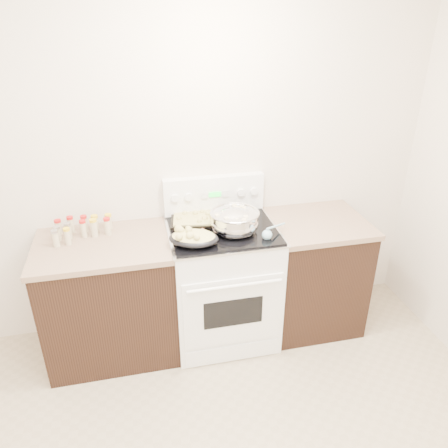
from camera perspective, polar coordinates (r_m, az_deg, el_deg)
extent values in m
cube|color=beige|center=(3.22, -7.77, 8.14)|extent=(4.00, 0.05, 2.70)
cube|color=black|center=(3.32, -14.56, -9.65)|extent=(0.90, 0.64, 0.88)
cube|color=brown|center=(3.08, -15.52, -2.71)|extent=(0.93, 0.67, 0.04)
cube|color=black|center=(3.57, 11.37, -6.46)|extent=(0.70, 0.64, 0.88)
cube|color=brown|center=(3.34, 12.06, 0.16)|extent=(0.73, 0.67, 0.04)
cube|color=white|center=(3.35, -0.19, -7.91)|extent=(0.76, 0.66, 0.92)
cube|color=white|center=(3.09, 1.20, -11.44)|extent=(0.70, 0.01, 0.55)
cube|color=black|center=(3.08, 1.23, -11.52)|extent=(0.42, 0.01, 0.22)
cylinder|color=white|center=(2.91, 1.43, -8.11)|extent=(0.65, 0.02, 0.02)
cube|color=white|center=(3.33, 1.12, -16.50)|extent=(0.70, 0.01, 0.14)
cube|color=silver|center=(3.11, -0.20, -0.82)|extent=(0.78, 0.68, 0.01)
cube|color=black|center=(3.10, -0.20, -0.62)|extent=(0.74, 0.64, 0.01)
cube|color=white|center=(3.30, -1.33, 3.93)|extent=(0.76, 0.07, 0.28)
cylinder|color=white|center=(3.21, -6.42, 3.36)|extent=(0.06, 0.02, 0.06)
cylinder|color=white|center=(3.22, -4.65, 3.53)|extent=(0.06, 0.02, 0.06)
cylinder|color=white|center=(3.29, 2.25, 4.14)|extent=(0.06, 0.02, 0.06)
cylinder|color=white|center=(3.32, 3.93, 4.28)|extent=(0.06, 0.02, 0.06)
cube|color=#19E533|center=(3.26, -1.18, 3.87)|extent=(0.09, 0.00, 0.04)
cube|color=silver|center=(3.24, -2.56, 3.74)|extent=(0.05, 0.00, 0.05)
cube|color=silver|center=(3.27, 0.20, 3.99)|extent=(0.05, 0.00, 0.05)
ellipsoid|color=silver|center=(3.02, 1.40, 0.11)|extent=(0.35, 0.35, 0.20)
cylinder|color=silver|center=(3.05, 1.39, -0.91)|extent=(0.18, 0.18, 0.01)
torus|color=silver|center=(2.98, 1.42, 1.49)|extent=(0.34, 0.34, 0.02)
cylinder|color=silver|center=(3.01, 1.40, 0.48)|extent=(0.32, 0.32, 0.11)
cylinder|color=olive|center=(2.99, 1.41, 1.28)|extent=(0.30, 0.30, 0.00)
cube|color=beige|center=(3.02, 2.52, 1.72)|extent=(0.03, 0.03, 0.02)
cube|color=beige|center=(2.94, 0.85, 0.97)|extent=(0.04, 0.04, 0.03)
cube|color=beige|center=(3.05, 1.77, 1.99)|extent=(0.04, 0.04, 0.03)
cube|color=beige|center=(2.95, -0.91, 1.07)|extent=(0.03, 0.03, 0.02)
cube|color=beige|center=(3.01, 2.55, 1.54)|extent=(0.04, 0.04, 0.03)
cube|color=beige|center=(2.99, -0.03, 1.44)|extent=(0.03, 0.03, 0.03)
cube|color=beige|center=(2.93, 1.46, 0.89)|extent=(0.03, 0.03, 0.02)
cube|color=beige|center=(3.09, 1.36, 2.32)|extent=(0.03, 0.03, 0.03)
cube|color=beige|center=(2.90, 1.68, 0.59)|extent=(0.02, 0.02, 0.02)
cube|color=beige|center=(2.98, 0.28, 1.33)|extent=(0.04, 0.04, 0.03)
cube|color=beige|center=(2.97, 2.50, 1.19)|extent=(0.04, 0.04, 0.02)
cube|color=beige|center=(2.93, 2.85, 0.85)|extent=(0.03, 0.03, 0.02)
cube|color=beige|center=(2.91, 0.33, 0.64)|extent=(0.03, 0.03, 0.02)
cube|color=beige|center=(2.89, 2.61, 0.45)|extent=(0.03, 0.03, 0.02)
cube|color=beige|center=(3.07, 2.67, 2.12)|extent=(0.02, 0.02, 0.02)
cube|color=beige|center=(3.08, 2.32, 2.16)|extent=(0.04, 0.04, 0.03)
ellipsoid|color=black|center=(2.88, -3.98, -1.89)|extent=(0.39, 0.33, 0.08)
ellipsoid|color=#CBBD6C|center=(2.88, -3.99, -1.68)|extent=(0.35, 0.29, 0.06)
sphere|color=#CBBD6C|center=(2.80, -3.57, -1.77)|extent=(0.04, 0.04, 0.04)
sphere|color=#CBBD6C|center=(2.92, -5.96, -0.65)|extent=(0.06, 0.06, 0.06)
sphere|color=#CBBD6C|center=(2.88, -4.65, -0.86)|extent=(0.04, 0.04, 0.04)
sphere|color=#CBBD6C|center=(2.90, -5.62, -0.80)|extent=(0.04, 0.04, 0.04)
sphere|color=#CBBD6C|center=(2.92, -4.71, -0.62)|extent=(0.04, 0.04, 0.04)
sphere|color=#CBBD6C|center=(2.90, -4.55, -0.72)|extent=(0.04, 0.04, 0.04)
sphere|color=#CBBD6C|center=(2.82, -5.89, -1.69)|extent=(0.05, 0.05, 0.05)
sphere|color=#CBBD6C|center=(2.82, -4.48, -1.53)|extent=(0.05, 0.05, 0.05)
cube|color=black|center=(3.20, -3.30, 0.57)|extent=(0.44, 0.34, 0.02)
cube|color=#CBBD6C|center=(3.19, -3.31, 0.76)|extent=(0.40, 0.30, 0.02)
sphere|color=#CBBD6C|center=(3.15, -2.53, 0.63)|extent=(0.03, 0.03, 0.03)
sphere|color=#CBBD6C|center=(3.24, -3.78, 1.46)|extent=(0.04, 0.04, 0.04)
sphere|color=#CBBD6C|center=(3.18, -5.92, 0.73)|extent=(0.04, 0.04, 0.04)
sphere|color=#CBBD6C|center=(3.23, -2.08, 1.38)|extent=(0.04, 0.04, 0.04)
sphere|color=#CBBD6C|center=(3.19, -1.57, 1.04)|extent=(0.04, 0.04, 0.04)
sphere|color=#CBBD6C|center=(3.25, -5.15, 1.37)|extent=(0.04, 0.04, 0.04)
sphere|color=#CBBD6C|center=(3.12, -3.26, 0.41)|extent=(0.04, 0.04, 0.04)
sphere|color=#CBBD6C|center=(3.16, -1.51, 0.80)|extent=(0.04, 0.04, 0.04)
sphere|color=#CBBD6C|center=(3.27, -2.89, 1.63)|extent=(0.03, 0.03, 0.03)
sphere|color=#CBBD6C|center=(3.17, -2.51, 0.81)|extent=(0.04, 0.04, 0.04)
cylinder|color=#A36A4A|center=(3.08, -3.00, -0.54)|extent=(0.13, 0.27, 0.01)
sphere|color=#A36A4A|center=(2.99, -3.55, -1.42)|extent=(0.04, 0.04, 0.04)
sphere|color=#85B5C7|center=(2.96, 5.64, -1.43)|extent=(0.07, 0.07, 0.07)
cylinder|color=#85B5C7|center=(3.03, 6.80, -0.28)|extent=(0.19, 0.16, 0.06)
cylinder|color=#BFB28C|center=(3.27, -20.78, -0.47)|extent=(0.04, 0.04, 0.09)
cylinder|color=#B21414|center=(3.25, -20.93, 0.37)|extent=(0.05, 0.05, 0.02)
cylinder|color=#BFB28C|center=(3.25, -19.36, -0.20)|extent=(0.04, 0.04, 0.10)
cylinder|color=#B21414|center=(3.23, -19.52, 0.77)|extent=(0.04, 0.04, 0.02)
cylinder|color=#BFB28C|center=(3.23, -17.75, -0.09)|extent=(0.04, 0.04, 0.10)
cylinder|color=#B21414|center=(3.21, -17.90, 0.89)|extent=(0.05, 0.05, 0.02)
cylinder|color=#BFB28C|center=(3.23, -16.47, -0.01)|extent=(0.05, 0.05, 0.10)
cylinder|color=gold|center=(3.20, -16.60, 0.93)|extent=(0.05, 0.05, 0.02)
cylinder|color=#BFB28C|center=(3.23, -14.81, 0.18)|extent=(0.05, 0.05, 0.10)
cylinder|color=gold|center=(3.20, -14.93, 1.10)|extent=(0.05, 0.05, 0.02)
cylinder|color=#BFB28C|center=(3.18, -20.89, -1.30)|extent=(0.04, 0.04, 0.09)
cylinder|color=#B2B2B7|center=(3.15, -21.04, -0.46)|extent=(0.05, 0.05, 0.02)
cylinder|color=#BFB28C|center=(3.17, -19.65, -0.98)|extent=(0.04, 0.04, 0.10)
cylinder|color=#B2B2B7|center=(3.15, -19.81, -0.03)|extent=(0.04, 0.04, 0.02)
cylinder|color=#BFB28C|center=(3.16, -17.86, -0.73)|extent=(0.04, 0.04, 0.11)
cylinder|color=#B21414|center=(3.13, -18.03, 0.31)|extent=(0.04, 0.04, 0.02)
cylinder|color=#BFB28C|center=(3.14, -16.60, -0.64)|extent=(0.05, 0.05, 0.11)
cylinder|color=gold|center=(3.11, -16.76, 0.45)|extent=(0.05, 0.05, 0.02)
cylinder|color=#BFB28C|center=(3.14, -14.96, -0.42)|extent=(0.04, 0.04, 0.11)
cylinder|color=#B21414|center=(3.12, -15.09, 0.62)|extent=(0.05, 0.05, 0.02)
cylinder|color=#BFB28C|center=(3.10, -21.11, -1.91)|extent=(0.04, 0.04, 0.10)
cylinder|color=#B2B2B7|center=(3.07, -21.29, -0.92)|extent=(0.05, 0.05, 0.02)
cylinder|color=#BFB28C|center=(3.09, -19.73, -1.67)|extent=(0.04, 0.04, 0.10)
cylinder|color=gold|center=(3.07, -19.90, -0.66)|extent=(0.04, 0.04, 0.02)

